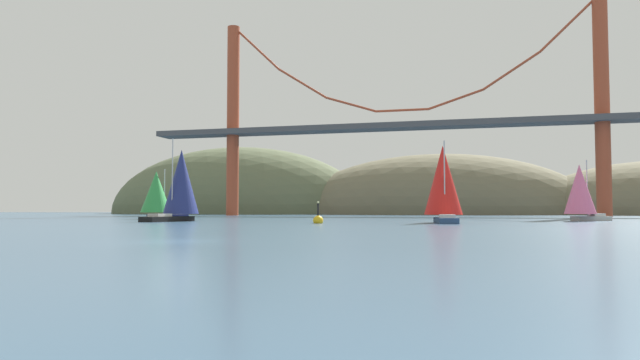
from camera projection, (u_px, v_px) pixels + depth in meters
name	position (u px, v px, depth m)	size (l,w,h in m)	color
ground_plane	(176.00, 241.00, 27.69)	(360.00, 360.00, 0.00)	#385670
headland_center	(438.00, 214.00, 156.67)	(82.75, 44.00, 33.30)	#6B664C
headland_left	(237.00, 214.00, 172.13)	(82.07, 44.00, 40.34)	#5B6647
suspension_bridge	(402.00, 120.00, 120.38)	(113.69, 6.00, 43.90)	#A34228
sailboat_navy_sail	(180.00, 184.00, 71.85)	(5.23, 9.06, 10.33)	black
sailboat_green_sail	(157.00, 193.00, 85.51)	(6.57, 7.82, 7.60)	#191E4C
sailboat_red_spinnaker	(443.00, 182.00, 63.43)	(4.89, 7.96, 9.07)	navy
sailboat_pink_spinnaker	(580.00, 191.00, 72.00)	(6.84, 5.96, 7.83)	#B7B2A8
channel_buoy	(318.00, 220.00, 60.85)	(1.10, 1.10, 2.64)	gold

